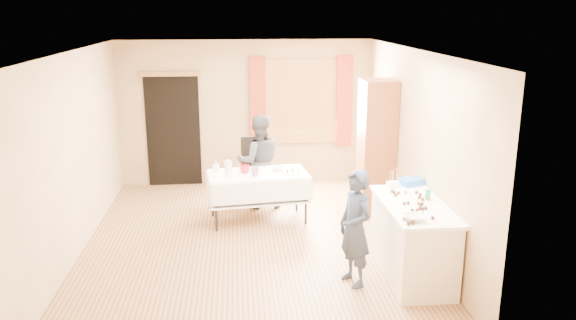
{
  "coord_description": "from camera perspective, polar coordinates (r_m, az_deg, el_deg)",
  "views": [
    {
      "loc": [
        -0.16,
        -7.25,
        3.11
      ],
      "look_at": [
        0.51,
        0.0,
        1.15
      ],
      "focal_mm": 35.0,
      "sensor_mm": 36.0,
      "label": 1
    }
  ],
  "objects": [
    {
      "name": "cake_balls",
      "position": [
        6.63,
        12.52,
        -4.51
      ],
      "size": [
        0.52,
        1.13,
        0.04
      ],
      "color": "#3F2314",
      "rests_on": "counter"
    },
    {
      "name": "bottle",
      "position": [
        8.44,
        -7.34,
        -0.67
      ],
      "size": [
        0.11,
        0.11,
        0.17
      ],
      "primitive_type": "imported",
      "rotation": [
        0.0,
        0.0,
        -0.18
      ],
      "color": "white",
      "rests_on": "party_table"
    },
    {
      "name": "cup_red",
      "position": [
        8.39,
        -4.4,
        -0.9
      ],
      "size": [
        0.17,
        0.17,
        0.12
      ],
      "primitive_type": "imported",
      "rotation": [
        0.0,
        0.0,
        -0.06
      ],
      "color": "red",
      "rests_on": "party_table"
    },
    {
      "name": "door_lintel",
      "position": [
        10.08,
        -11.9,
        8.55
      ],
      "size": [
        1.05,
        0.06,
        0.08
      ],
      "primitive_type": "cube",
      "color": "olive",
      "rests_on": "wall_back"
    },
    {
      "name": "soda_can",
      "position": [
        6.9,
        14.02,
        -3.46
      ],
      "size": [
        0.07,
        0.07,
        0.12
      ],
      "primitive_type": "cylinder",
      "rotation": [
        0.0,
        0.0,
        0.01
      ],
      "color": "#10864C",
      "rests_on": "counter"
    },
    {
      "name": "girl",
      "position": [
        6.51,
        6.84,
        -6.88
      ],
      "size": [
        0.73,
        0.68,
        1.38
      ],
      "primitive_type": "imported",
      "rotation": [
        0.0,
        0.0,
        -1.18
      ],
      "color": "#1F2A42",
      "rests_on": "floor"
    },
    {
      "name": "chair",
      "position": [
        9.38,
        -3.17,
        -2.27
      ],
      "size": [
        0.52,
        0.52,
        1.07
      ],
      "rotation": [
        0.0,
        0.0,
        0.21
      ],
      "color": "black",
      "rests_on": "floor"
    },
    {
      "name": "window_pane",
      "position": [
        10.16,
        1.33,
        5.95
      ],
      "size": [
        1.2,
        0.02,
        1.4
      ],
      "primitive_type": "cube",
      "color": "white",
      "rests_on": "wall_back"
    },
    {
      "name": "window_frame",
      "position": [
        10.17,
        1.32,
        5.96
      ],
      "size": [
        1.32,
        0.06,
        1.52
      ],
      "primitive_type": "cube",
      "color": "olive",
      "rests_on": "wall_back"
    },
    {
      "name": "wall_right",
      "position": [
        7.86,
        12.78,
        1.37
      ],
      "size": [
        0.02,
        5.5,
        2.6
      ],
      "primitive_type": "cube",
      "color": "tan",
      "rests_on": "floor"
    },
    {
      "name": "pastry_tray",
      "position": [
        8.36,
        0.47,
        -1.26
      ],
      "size": [
        0.31,
        0.25,
        0.02
      ],
      "primitive_type": "cube",
      "rotation": [
        0.0,
        0.0,
        0.19
      ],
      "color": "white",
      "rests_on": "party_table"
    },
    {
      "name": "ceiling",
      "position": [
        7.27,
        -4.11,
        11.09
      ],
      "size": [
        4.5,
        5.5,
        0.02
      ],
      "primitive_type": "cube",
      "color": "white",
      "rests_on": "floor"
    },
    {
      "name": "mixing_bowl",
      "position": [
        6.23,
        12.64,
        -5.73
      ],
      "size": [
        0.25,
        0.25,
        0.06
      ],
      "primitive_type": "imported",
      "rotation": [
        0.0,
        0.0,
        -0.02
      ],
      "color": "white",
      "rests_on": "counter"
    },
    {
      "name": "doorway",
      "position": [
        10.27,
        -11.58,
        2.91
      ],
      "size": [
        0.95,
        0.04,
        2.0
      ],
      "primitive_type": "cube",
      "color": "black",
      "rests_on": "floor"
    },
    {
      "name": "wall_front",
      "position": [
        4.85,
        -3.06,
        -6.89
      ],
      "size": [
        4.5,
        0.02,
        2.6
      ],
      "primitive_type": "cube",
      "color": "tan",
      "rests_on": "floor"
    },
    {
      "name": "woman",
      "position": [
        8.99,
        -2.96,
        -0.14
      ],
      "size": [
        0.82,
        0.68,
        1.51
      ],
      "primitive_type": "imported",
      "rotation": [
        0.0,
        0.0,
        3.22
      ],
      "color": "black",
      "rests_on": "floor"
    },
    {
      "name": "blue_basket",
      "position": [
        7.45,
        12.45,
        -2.17
      ],
      "size": [
        0.35,
        0.29,
        0.08
      ],
      "primitive_type": "cube",
      "rotation": [
        0.0,
        0.0,
        0.35
      ],
      "color": "blue",
      "rests_on": "counter"
    },
    {
      "name": "counter",
      "position": [
        6.91,
        12.52,
        -7.94
      ],
      "size": [
        0.72,
        1.51,
        0.91
      ],
      "color": "#F2E3CC",
      "rests_on": "floor"
    },
    {
      "name": "cup_rainbow",
      "position": [
        8.21,
        -3.36,
        -1.23
      ],
      "size": [
        0.17,
        0.17,
        0.12
      ],
      "primitive_type": "imported",
      "rotation": [
        0.0,
        0.0,
        -0.15
      ],
      "color": "red",
      "rests_on": "party_table"
    },
    {
      "name": "party_table",
      "position": [
        8.47,
        -3.05,
        -3.29
      ],
      "size": [
        1.57,
        0.94,
        0.75
      ],
      "rotation": [
        0.0,
        0.0,
        0.12
      ],
      "color": "black",
      "rests_on": "floor"
    },
    {
      "name": "floor",
      "position": [
        7.9,
        -3.75,
        -8.23
      ],
      "size": [
        4.5,
        5.5,
        0.02
      ],
      "primitive_type": "cube",
      "color": "#9E7047",
      "rests_on": "ground"
    },
    {
      "name": "cabinet",
      "position": [
        8.81,
        8.97,
        1.32
      ],
      "size": [
        0.5,
        0.6,
        2.09
      ],
      "primitive_type": "cube",
      "color": "brown",
      "rests_on": "floor"
    },
    {
      "name": "curtain_left",
      "position": [
        10.06,
        -3.09,
        5.85
      ],
      "size": [
        0.28,
        0.06,
        1.65
      ],
      "primitive_type": "cube",
      "color": "#9A3320",
      "rests_on": "wall_back"
    },
    {
      "name": "wall_back",
      "position": [
        10.18,
        -4.33,
        4.79
      ],
      "size": [
        4.5,
        0.02,
        2.6
      ],
      "primitive_type": "cube",
      "color": "tan",
      "rests_on": "floor"
    },
    {
      "name": "wall_left",
      "position": [
        7.77,
        -20.83,
        0.59
      ],
      "size": [
        0.02,
        5.5,
        2.6
      ],
      "primitive_type": "cube",
      "color": "tan",
      "rests_on": "floor"
    },
    {
      "name": "foam_block",
      "position": [
        7.27,
        10.63,
        -2.48
      ],
      "size": [
        0.16,
        0.12,
        0.08
      ],
      "primitive_type": "cube",
      "rotation": [
        0.0,
        0.0,
        0.15
      ],
      "color": "white",
      "rests_on": "counter"
    },
    {
      "name": "curtain_right",
      "position": [
        10.24,
        5.71,
        5.96
      ],
      "size": [
        0.28,
        0.06,
        1.65
      ],
      "primitive_type": "cube",
      "color": "#9A3320",
      "rests_on": "wall_back"
    },
    {
      "name": "pitcher",
      "position": [
        8.21,
        -6.1,
        -0.93
      ],
      "size": [
        0.13,
        0.13,
        0.22
      ],
      "primitive_type": "cylinder",
      "rotation": [
        0.0,
        0.0,
        0.19
      ],
      "color": "silver",
      "rests_on": "party_table"
    },
    {
      "name": "small_bowl",
      "position": [
        8.5,
        -1.04,
        -0.86
      ],
      "size": [
        0.28,
        0.28,
        0.05
      ],
      "primitive_type": "imported",
      "rotation": [
        0.0,
        0.0,
        0.33
      ],
      "color": "white",
      "rests_on": "party_table"
    }
  ]
}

